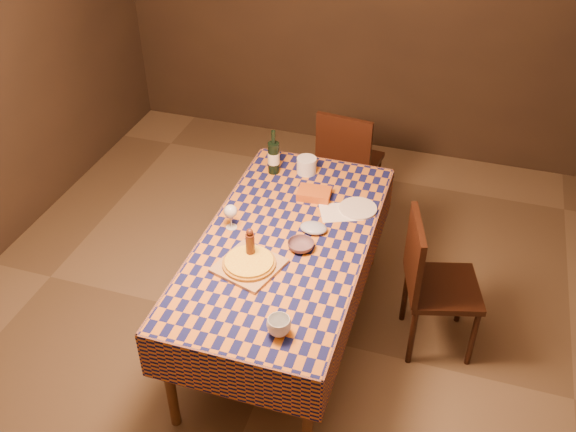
{
  "coord_description": "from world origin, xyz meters",
  "views": [
    {
      "loc": [
        0.87,
        -2.72,
        3.08
      ],
      "look_at": [
        0.0,
        0.05,
        0.9
      ],
      "focal_mm": 40.0,
      "sensor_mm": 36.0,
      "label": 1
    }
  ],
  "objects_px": {
    "cutting_board": "(249,266)",
    "bowl": "(301,246)",
    "dining_table": "(285,249)",
    "pizza": "(249,262)",
    "white_plate": "(358,208)",
    "chair_right": "(431,279)",
    "wine_bottle": "(274,157)",
    "chair_far": "(347,159)"
  },
  "relations": [
    {
      "from": "cutting_board",
      "to": "bowl",
      "type": "xyz_separation_m",
      "value": [
        0.22,
        0.23,
        0.01
      ]
    },
    {
      "from": "cutting_board",
      "to": "dining_table",
      "type": "bearing_deg",
      "value": 68.53
    },
    {
      "from": "pizza",
      "to": "white_plate",
      "type": "height_order",
      "value": "pizza"
    },
    {
      "from": "white_plate",
      "to": "chair_right",
      "type": "xyz_separation_m",
      "value": [
        0.5,
        -0.21,
        -0.25
      ]
    },
    {
      "from": "bowl",
      "to": "white_plate",
      "type": "relative_size",
      "value": 0.64
    },
    {
      "from": "wine_bottle",
      "to": "chair_right",
      "type": "distance_m",
      "value": 1.27
    },
    {
      "from": "pizza",
      "to": "dining_table",
      "type": "bearing_deg",
      "value": 68.53
    },
    {
      "from": "dining_table",
      "to": "pizza",
      "type": "relative_size",
      "value": 5.85
    },
    {
      "from": "bowl",
      "to": "cutting_board",
      "type": "bearing_deg",
      "value": -133.76
    },
    {
      "from": "dining_table",
      "to": "chair_right",
      "type": "distance_m",
      "value": 0.87
    },
    {
      "from": "pizza",
      "to": "chair_right",
      "type": "bearing_deg",
      "value": 27.02
    },
    {
      "from": "cutting_board",
      "to": "chair_far",
      "type": "xyz_separation_m",
      "value": [
        0.18,
        1.64,
        -0.26
      ]
    },
    {
      "from": "bowl",
      "to": "wine_bottle",
      "type": "height_order",
      "value": "wine_bottle"
    },
    {
      "from": "chair_far",
      "to": "chair_right",
      "type": "height_order",
      "value": "same"
    },
    {
      "from": "cutting_board",
      "to": "bowl",
      "type": "bearing_deg",
      "value": 46.24
    },
    {
      "from": "dining_table",
      "to": "chair_far",
      "type": "height_order",
      "value": "chair_far"
    },
    {
      "from": "wine_bottle",
      "to": "chair_far",
      "type": "relative_size",
      "value": 0.33
    },
    {
      "from": "pizza",
      "to": "chair_far",
      "type": "xyz_separation_m",
      "value": [
        0.18,
        1.64,
        -0.28
      ]
    },
    {
      "from": "chair_far",
      "to": "chair_right",
      "type": "relative_size",
      "value": 1.0
    },
    {
      "from": "pizza",
      "to": "chair_right",
      "type": "height_order",
      "value": "chair_right"
    },
    {
      "from": "wine_bottle",
      "to": "dining_table",
      "type": "bearing_deg",
      "value": -66.24
    },
    {
      "from": "bowl",
      "to": "white_plate",
      "type": "distance_m",
      "value": 0.52
    },
    {
      "from": "chair_right",
      "to": "pizza",
      "type": "bearing_deg",
      "value": -152.98
    },
    {
      "from": "chair_right",
      "to": "chair_far",
      "type": "bearing_deg",
      "value": 123.76
    },
    {
      "from": "cutting_board",
      "to": "pizza",
      "type": "distance_m",
      "value": 0.02
    },
    {
      "from": "chair_far",
      "to": "chair_right",
      "type": "xyz_separation_m",
      "value": [
        0.77,
        -1.16,
        0.0
      ]
    },
    {
      "from": "chair_far",
      "to": "bowl",
      "type": "bearing_deg",
      "value": -88.09
    },
    {
      "from": "white_plate",
      "to": "chair_right",
      "type": "bearing_deg",
      "value": -23.19
    },
    {
      "from": "bowl",
      "to": "chair_far",
      "type": "relative_size",
      "value": 0.16
    },
    {
      "from": "pizza",
      "to": "bowl",
      "type": "xyz_separation_m",
      "value": [
        0.22,
        0.23,
        -0.01
      ]
    },
    {
      "from": "chair_far",
      "to": "dining_table",
      "type": "bearing_deg",
      "value": -92.63
    },
    {
      "from": "cutting_board",
      "to": "chair_right",
      "type": "distance_m",
      "value": 1.1
    },
    {
      "from": "pizza",
      "to": "chair_far",
      "type": "distance_m",
      "value": 1.67
    },
    {
      "from": "chair_far",
      "to": "chair_right",
      "type": "distance_m",
      "value": 1.39
    },
    {
      "from": "dining_table",
      "to": "chair_far",
      "type": "bearing_deg",
      "value": 87.37
    },
    {
      "from": "wine_bottle",
      "to": "white_plate",
      "type": "height_order",
      "value": "wine_bottle"
    },
    {
      "from": "pizza",
      "to": "wine_bottle",
      "type": "bearing_deg",
      "value": 100.41
    },
    {
      "from": "pizza",
      "to": "wine_bottle",
      "type": "relative_size",
      "value": 1.02
    },
    {
      "from": "pizza",
      "to": "bowl",
      "type": "bearing_deg",
      "value": 46.24
    },
    {
      "from": "bowl",
      "to": "wine_bottle",
      "type": "distance_m",
      "value": 0.82
    },
    {
      "from": "pizza",
      "to": "chair_right",
      "type": "relative_size",
      "value": 0.34
    },
    {
      "from": "dining_table",
      "to": "cutting_board",
      "type": "height_order",
      "value": "cutting_board"
    }
  ]
}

